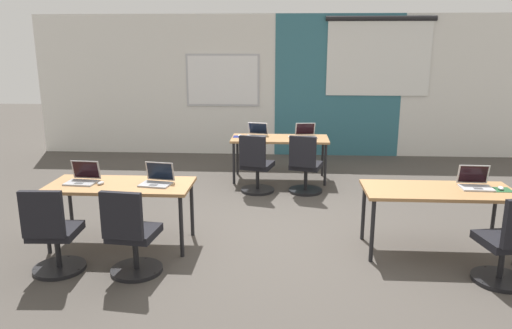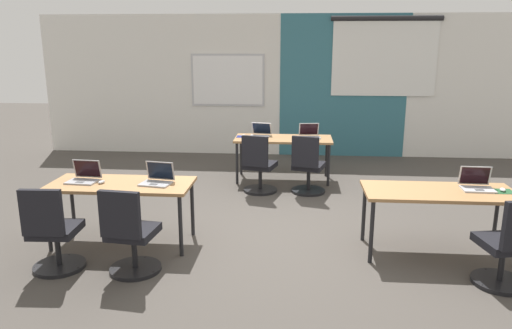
{
  "view_description": "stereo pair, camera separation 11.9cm",
  "coord_description": "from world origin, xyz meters",
  "px_view_note": "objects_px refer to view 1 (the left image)",
  "views": [
    {
      "loc": [
        0.08,
        -5.7,
        2.26
      ],
      "look_at": [
        -0.24,
        -0.37,
        0.91
      ],
      "focal_mm": 33.99,
      "sensor_mm": 36.0,
      "label": 1
    },
    {
      "loc": [
        0.2,
        -5.69,
        2.26
      ],
      "look_at": [
        -0.24,
        -0.37,
        0.91
      ],
      "focal_mm": 33.99,
      "sensor_mm": 36.0,
      "label": 2
    }
  ],
  "objects_px": {
    "laptop_far_left": "(257,134)",
    "mouse_near_left_end": "(101,183)",
    "mouse_near_right_end": "(501,188)",
    "desk_far_center": "(280,141)",
    "laptop_near_right_end": "(475,183)",
    "mouse_far_right": "(290,137)",
    "desk_near_left": "(121,189)",
    "mouse_far_left": "(240,136)",
    "chair_near_right_end": "(508,248)",
    "chair_far_right": "(305,169)",
    "laptop_near_left_end": "(83,178)",
    "laptop_near_left_inner": "(157,180)",
    "laptop_far_right": "(306,134)",
    "chair_near_left_inner": "(132,240)",
    "desk_near_right": "(439,195)",
    "chair_near_left_end": "(53,238)",
    "chair_far_left": "(256,169)"
  },
  "relations": [
    {
      "from": "desk_near_left",
      "to": "chair_near_right_end",
      "type": "xyz_separation_m",
      "value": [
        3.95,
        -0.74,
        -0.28
      ]
    },
    {
      "from": "mouse_near_left_end",
      "to": "laptop_near_right_end",
      "type": "distance_m",
      "value": 4.12
    },
    {
      "from": "mouse_near_right_end",
      "to": "laptop_far_left",
      "type": "height_order",
      "value": "laptop_far_left"
    },
    {
      "from": "laptop_near_right_end",
      "to": "mouse_far_left",
      "type": "height_order",
      "value": "laptop_near_right_end"
    },
    {
      "from": "laptop_far_right",
      "to": "desk_far_center",
      "type": "bearing_deg",
      "value": -176.81
    },
    {
      "from": "desk_near_right",
      "to": "chair_near_left_end",
      "type": "bearing_deg",
      "value": -169.01
    },
    {
      "from": "desk_near_right",
      "to": "desk_far_center",
      "type": "height_order",
      "value": "same"
    },
    {
      "from": "laptop_far_left",
      "to": "laptop_near_right_end",
      "type": "bearing_deg",
      "value": -38.24
    },
    {
      "from": "desk_far_center",
      "to": "laptop_near_right_end",
      "type": "bearing_deg",
      "value": -51.41
    },
    {
      "from": "chair_near_left_end",
      "to": "laptop_far_left",
      "type": "distance_m",
      "value": 4.1
    },
    {
      "from": "mouse_near_left_end",
      "to": "mouse_far_left",
      "type": "height_order",
      "value": "mouse_far_left"
    },
    {
      "from": "mouse_far_left",
      "to": "chair_near_left_inner",
      "type": "relative_size",
      "value": 0.12
    },
    {
      "from": "desk_near_left",
      "to": "laptop_far_right",
      "type": "height_order",
      "value": "laptop_far_right"
    },
    {
      "from": "desk_near_right",
      "to": "desk_far_center",
      "type": "distance_m",
      "value": 3.3
    },
    {
      "from": "laptop_near_right_end",
      "to": "laptop_near_left_inner",
      "type": "relative_size",
      "value": 0.91
    },
    {
      "from": "desk_near_left",
      "to": "laptop_far_left",
      "type": "height_order",
      "value": "laptop_far_left"
    },
    {
      "from": "chair_far_left",
      "to": "chair_near_left_inner",
      "type": "distance_m",
      "value": 3.0
    },
    {
      "from": "laptop_near_right_end",
      "to": "chair_far_left",
      "type": "xyz_separation_m",
      "value": [
        -2.51,
        1.96,
        -0.39
      ]
    },
    {
      "from": "laptop_near_right_end",
      "to": "laptop_near_left_inner",
      "type": "height_order",
      "value": "laptop_near_left_inner"
    },
    {
      "from": "desk_near_right",
      "to": "laptop_far_right",
      "type": "distance_m",
      "value": 3.17
    },
    {
      "from": "mouse_near_left_end",
      "to": "laptop_near_right_end",
      "type": "xyz_separation_m",
      "value": [
        4.12,
        0.14,
        0.03
      ]
    },
    {
      "from": "desk_far_center",
      "to": "chair_near_left_inner",
      "type": "relative_size",
      "value": 1.74
    },
    {
      "from": "desk_near_left",
      "to": "laptop_near_left_end",
      "type": "height_order",
      "value": "laptop_near_left_end"
    },
    {
      "from": "mouse_near_left_end",
      "to": "chair_near_right_end",
      "type": "height_order",
      "value": "chair_near_right_end"
    },
    {
      "from": "laptop_near_left_inner",
      "to": "laptop_near_left_end",
      "type": "bearing_deg",
      "value": -171.58
    },
    {
      "from": "desk_near_left",
      "to": "chair_near_right_end",
      "type": "bearing_deg",
      "value": -10.65
    },
    {
      "from": "desk_near_right",
      "to": "laptop_far_left",
      "type": "xyz_separation_m",
      "value": [
        -2.14,
        2.89,
        0.11
      ]
    },
    {
      "from": "laptop_far_left",
      "to": "mouse_near_left_end",
      "type": "bearing_deg",
      "value": -108.69
    },
    {
      "from": "chair_near_right_end",
      "to": "chair_far_right",
      "type": "bearing_deg",
      "value": -67.68
    },
    {
      "from": "chair_far_right",
      "to": "mouse_near_left_end",
      "type": "relative_size",
      "value": 8.36
    },
    {
      "from": "laptop_far_right",
      "to": "laptop_near_right_end",
      "type": "distance_m",
      "value": 3.28
    },
    {
      "from": "mouse_near_left_end",
      "to": "desk_near_left",
      "type": "bearing_deg",
      "value": 11.4
    },
    {
      "from": "laptop_near_right_end",
      "to": "desk_far_center",
      "type": "bearing_deg",
      "value": 130.29
    },
    {
      "from": "desk_near_left",
      "to": "chair_far_right",
      "type": "distance_m",
      "value": 2.99
    },
    {
      "from": "chair_far_left",
      "to": "mouse_far_left",
      "type": "bearing_deg",
      "value": -53.5
    },
    {
      "from": "laptop_far_right",
      "to": "laptop_near_left_end",
      "type": "bearing_deg",
      "value": -139.55
    },
    {
      "from": "laptop_near_left_inner",
      "to": "chair_near_left_inner",
      "type": "distance_m",
      "value": 0.87
    },
    {
      "from": "chair_near_left_end",
      "to": "chair_near_right_end",
      "type": "relative_size",
      "value": 1.0
    },
    {
      "from": "mouse_near_left_end",
      "to": "chair_near_left_inner",
      "type": "bearing_deg",
      "value": -52.29
    },
    {
      "from": "laptop_near_left_end",
      "to": "chair_far_left",
      "type": "height_order",
      "value": "laptop_near_left_end"
    },
    {
      "from": "chair_near_right_end",
      "to": "mouse_far_left",
      "type": "bearing_deg",
      "value": -61.72
    },
    {
      "from": "desk_near_right",
      "to": "chair_near_right_end",
      "type": "relative_size",
      "value": 1.74
    },
    {
      "from": "chair_near_left_inner",
      "to": "chair_far_right",
      "type": "bearing_deg",
      "value": -115.95
    },
    {
      "from": "desk_far_center",
      "to": "chair_far_right",
      "type": "height_order",
      "value": "chair_far_right"
    },
    {
      "from": "laptop_far_right",
      "to": "mouse_near_right_end",
      "type": "height_order",
      "value": "laptop_far_right"
    },
    {
      "from": "mouse_far_right",
      "to": "laptop_near_right_end",
      "type": "distance_m",
      "value": 3.38
    },
    {
      "from": "chair_far_right",
      "to": "mouse_far_left",
      "type": "xyz_separation_m",
      "value": [
        -1.07,
        0.78,
        0.36
      ]
    },
    {
      "from": "desk_far_center",
      "to": "desk_near_left",
      "type": "bearing_deg",
      "value": -122.01
    },
    {
      "from": "mouse_far_right",
      "to": "laptop_far_left",
      "type": "relative_size",
      "value": 0.28
    },
    {
      "from": "chair_near_right_end",
      "to": "laptop_far_left",
      "type": "xyz_separation_m",
      "value": [
        -2.59,
        3.63,
        0.39
      ]
    }
  ]
}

